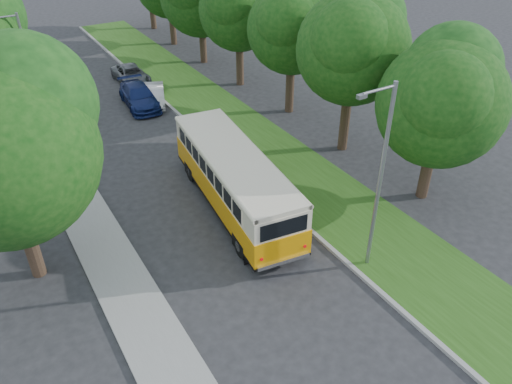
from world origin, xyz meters
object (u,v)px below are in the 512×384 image
lamppost_near (379,176)px  lamppost_far (30,75)px  car_grey (131,75)px  vintage_bus (235,181)px  car_white (154,95)px  car_blue (139,96)px  car_silver (222,153)px

lamppost_near → lamppost_far: size_ratio=1.07×
lamppost_far → car_grey: size_ratio=1.71×
lamppost_far → car_grey: (7.70, 6.62, -3.51)m
vintage_bus → car_white: (1.39, 13.96, -0.89)m
lamppost_far → car_grey: 10.74m
car_blue → car_grey: (1.03, 4.61, -0.11)m
lamppost_near → car_white: (-1.21, 20.37, -3.74)m
car_grey → lamppost_far: bearing=-139.7°
car_white → lamppost_far: bearing=-146.2°
lamppost_far → car_white: bearing=13.7°
car_grey → car_white: bearing=-90.4°
car_blue → lamppost_far: bearing=-158.4°
car_silver → car_grey: car_silver is taller
car_white → car_blue: (-1.03, 0.13, 0.09)m
car_blue → car_white: bearing=-2.6°
car_blue → car_grey: size_ratio=1.13×
vintage_bus → car_silver: 4.30m
lamppost_far → vintage_bus: (6.31, -12.08, -2.59)m
lamppost_near → car_silver: (-1.21, 10.41, -3.63)m
vintage_bus → car_blue: 14.12m
lamppost_near → car_blue: lamppost_near is taller
lamppost_near → lamppost_far: 20.53m
lamppost_near → car_white: size_ratio=2.09×
vintage_bus → car_white: size_ratio=2.68×
lamppost_far → car_blue: (6.67, 2.01, -3.40)m
car_blue → car_silver: bearing=-79.3°
vintage_bus → lamppost_far: bearing=124.4°
lamppost_near → lamppost_far: lamppost_near is taller
car_white → car_silver: bearing=-69.9°
car_silver → vintage_bus: bearing=-100.4°
lamppost_far → car_silver: lamppost_far is taller
car_silver → car_white: 9.97m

